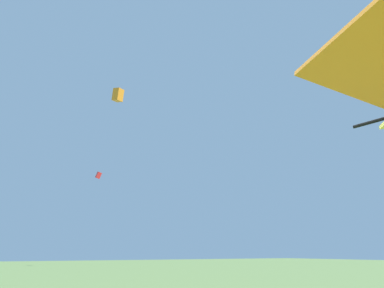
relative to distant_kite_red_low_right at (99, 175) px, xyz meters
name	(u,v)px	position (x,y,z in m)	size (l,w,h in m)	color
distant_kite_red_low_right	(99,175)	(0.00, 0.00, 0.00)	(0.61, 0.59, 0.82)	red
distant_kite_orange_high_right	(118,95)	(-0.44, -6.77, 6.48)	(1.04, 1.25, 1.39)	orange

